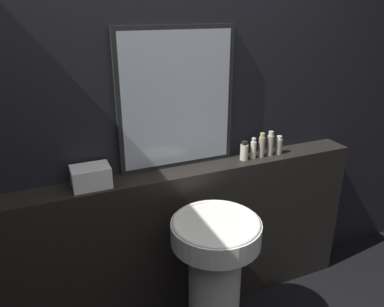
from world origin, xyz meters
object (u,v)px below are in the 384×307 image
object	(u,v)px
mirror	(177,100)
hand_soap_bottle	(279,145)
conditioner_bottle	(253,149)
lotion_bottle	(262,146)
pedestal_sink	(215,278)
towel_stack	(91,177)
body_wash_bottle	(270,144)
shampoo_bottle	(244,151)

from	to	relation	value
mirror	hand_soap_bottle	world-z (taller)	mirror
conditioner_bottle	lotion_bottle	xyz separation A→B (m)	(0.06, 0.00, 0.01)
pedestal_sink	lotion_bottle	world-z (taller)	lotion_bottle
towel_stack	hand_soap_bottle	world-z (taller)	hand_soap_bottle
lotion_bottle	hand_soap_bottle	size ratio (longest dim) A/B	1.31
conditioner_bottle	hand_soap_bottle	size ratio (longest dim) A/B	1.11
pedestal_sink	body_wash_bottle	size ratio (longest dim) A/B	5.54
pedestal_sink	shampoo_bottle	xyz separation A→B (m)	(0.39, 0.40, 0.52)
pedestal_sink	mirror	xyz separation A→B (m)	(-0.02, 0.48, 0.86)
mirror	body_wash_bottle	bearing A→B (deg)	-7.30
conditioner_bottle	lotion_bottle	world-z (taller)	lotion_bottle
towel_stack	lotion_bottle	distance (m)	1.05
conditioner_bottle	body_wash_bottle	world-z (taller)	body_wash_bottle
pedestal_sink	mirror	distance (m)	0.99
lotion_bottle	body_wash_bottle	size ratio (longest dim) A/B	0.98
shampoo_bottle	hand_soap_bottle	distance (m)	0.25
shampoo_bottle	body_wash_bottle	xyz separation A→B (m)	(0.19, -0.00, 0.02)
towel_stack	conditioner_bottle	distance (m)	0.99
pedestal_sink	shampoo_bottle	world-z (taller)	shampoo_bottle
lotion_bottle	body_wash_bottle	bearing A→B (deg)	-0.00
towel_stack	shampoo_bottle	world-z (taller)	shampoo_bottle
mirror	body_wash_bottle	xyz separation A→B (m)	(0.60, -0.08, -0.32)
body_wash_bottle	mirror	bearing A→B (deg)	172.70
pedestal_sink	towel_stack	xyz separation A→B (m)	(-0.53, 0.40, 0.52)
body_wash_bottle	conditioner_bottle	bearing A→B (deg)	180.00
pedestal_sink	conditioner_bottle	xyz separation A→B (m)	(0.45, 0.40, 0.53)
hand_soap_bottle	shampoo_bottle	bearing A→B (deg)	180.00
mirror	body_wash_bottle	world-z (taller)	mirror
shampoo_bottle	towel_stack	bearing A→B (deg)	180.00
lotion_bottle	shampoo_bottle	bearing A→B (deg)	180.00
hand_soap_bottle	lotion_bottle	bearing A→B (deg)	180.00
body_wash_bottle	hand_soap_bottle	xyz separation A→B (m)	(0.07, 0.00, -0.02)
conditioner_bottle	body_wash_bottle	xyz separation A→B (m)	(0.12, -0.00, 0.01)
conditioner_bottle	body_wash_bottle	bearing A→B (deg)	-0.00
pedestal_sink	hand_soap_bottle	bearing A→B (deg)	31.87
towel_stack	mirror	bearing A→B (deg)	8.40
pedestal_sink	shampoo_bottle	size ratio (longest dim) A/B	7.35
shampoo_bottle	lotion_bottle	size ratio (longest dim) A/B	0.77
mirror	conditioner_bottle	bearing A→B (deg)	-9.19
shampoo_bottle	lotion_bottle	xyz separation A→B (m)	(0.12, 0.00, 0.02)
shampoo_bottle	hand_soap_bottle	world-z (taller)	same
mirror	hand_soap_bottle	xyz separation A→B (m)	(0.66, -0.08, -0.34)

